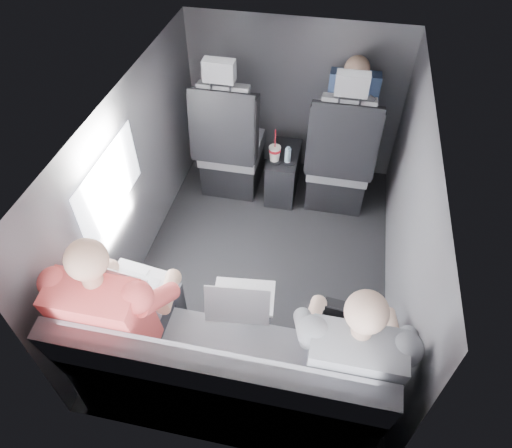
% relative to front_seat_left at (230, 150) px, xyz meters
% --- Properties ---
extents(floor, '(2.60, 2.60, 0.00)m').
position_rel_front_seat_left_xyz_m(floor, '(0.45, -0.84, -0.40)').
color(floor, black).
rests_on(floor, ground).
extents(ceiling, '(2.60, 2.60, 0.00)m').
position_rel_front_seat_left_xyz_m(ceiling, '(0.45, -0.84, 0.95)').
color(ceiling, '#B2B2AD').
rests_on(ceiling, panel_back).
extents(panel_left, '(0.02, 2.60, 1.35)m').
position_rel_front_seat_left_xyz_m(panel_left, '(-0.45, -0.84, 0.27)').
color(panel_left, '#56565B').
rests_on(panel_left, floor).
extents(panel_right, '(0.02, 2.60, 1.35)m').
position_rel_front_seat_left_xyz_m(panel_right, '(1.35, -0.84, 0.27)').
color(panel_right, '#56565B').
rests_on(panel_right, floor).
extents(panel_front, '(1.80, 0.02, 1.35)m').
position_rel_front_seat_left_xyz_m(panel_front, '(0.45, 0.46, 0.27)').
color(panel_front, '#56565B').
rests_on(panel_front, floor).
extents(panel_back, '(1.80, 0.02, 1.35)m').
position_rel_front_seat_left_xyz_m(panel_back, '(0.45, -2.14, 0.27)').
color(panel_back, '#56565B').
rests_on(panel_back, floor).
extents(side_window, '(0.02, 0.75, 0.42)m').
position_rel_front_seat_left_xyz_m(side_window, '(-0.43, -1.14, 0.50)').
color(side_window, white).
rests_on(side_window, panel_left).
extents(seatbelt, '(0.35, 0.11, 0.59)m').
position_rel_front_seat_left_xyz_m(seatbelt, '(0.90, -0.17, 0.40)').
color(seatbelt, black).
rests_on(seatbelt, front_seat_right).
extents(front_seat_left, '(0.52, 0.58, 1.26)m').
position_rel_front_seat_left_xyz_m(front_seat_left, '(0.00, 0.00, 0.00)').
color(front_seat_left, black).
rests_on(front_seat_left, floor).
extents(front_seat_right, '(0.52, 0.58, 1.26)m').
position_rel_front_seat_left_xyz_m(front_seat_right, '(0.90, 0.00, 0.00)').
color(front_seat_right, black).
rests_on(front_seat_right, floor).
extents(center_console, '(0.24, 0.48, 0.41)m').
position_rel_front_seat_left_xyz_m(center_console, '(0.45, 0.04, -0.20)').
color(center_console, black).
rests_on(center_console, floor).
extents(rear_bench, '(1.60, 0.57, 0.92)m').
position_rel_front_seat_left_xyz_m(rear_bench, '(0.45, -1.90, -0.09)').
color(rear_bench, '#5B5B5F').
rests_on(rear_bench, floor).
extents(soda_cup, '(0.10, 0.10, 0.29)m').
position_rel_front_seat_left_xyz_m(soda_cup, '(0.39, -0.07, 0.07)').
color(soda_cup, white).
rests_on(soda_cup, center_console).
extents(water_bottle, '(0.05, 0.05, 0.15)m').
position_rel_front_seat_left_xyz_m(water_bottle, '(0.49, -0.06, 0.07)').
color(water_bottle, '#B1D3F0').
rests_on(water_bottle, center_console).
extents(laptop_white, '(0.37, 0.35, 0.25)m').
position_rel_front_seat_left_xyz_m(laptop_white, '(-0.15, -1.63, 0.23)').
color(laptop_white, white).
rests_on(laptop_white, passenger_rear_left).
extents(laptop_silver, '(0.36, 0.33, 0.24)m').
position_rel_front_seat_left_xyz_m(laptop_silver, '(0.47, -1.60, 0.23)').
color(laptop_silver, '#BDBCC2').
rests_on(laptop_silver, rear_bench).
extents(laptop_black, '(0.31, 0.29, 0.21)m').
position_rel_front_seat_left_xyz_m(laptop_black, '(1.05, -1.63, 0.23)').
color(laptop_black, black).
rests_on(laptop_black, passenger_rear_right).
extents(passenger_rear_left, '(0.53, 0.65, 1.27)m').
position_rel_front_seat_left_xyz_m(passenger_rear_left, '(-0.12, -1.81, 0.25)').
color(passenger_rear_left, '#37373C').
rests_on(passenger_rear_left, rear_bench).
extents(passenger_rear_right, '(0.51, 0.63, 1.23)m').
position_rel_front_seat_left_xyz_m(passenger_rear_right, '(1.06, -1.81, 0.23)').
color(passenger_rear_right, navy).
rests_on(passenger_rear_right, rear_bench).
extents(passenger_front_right, '(0.38, 0.38, 0.75)m').
position_rel_front_seat_left_xyz_m(passenger_front_right, '(0.93, 0.26, 0.34)').
color(passenger_front_right, navy).
rests_on(passenger_front_right, front_seat_right).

